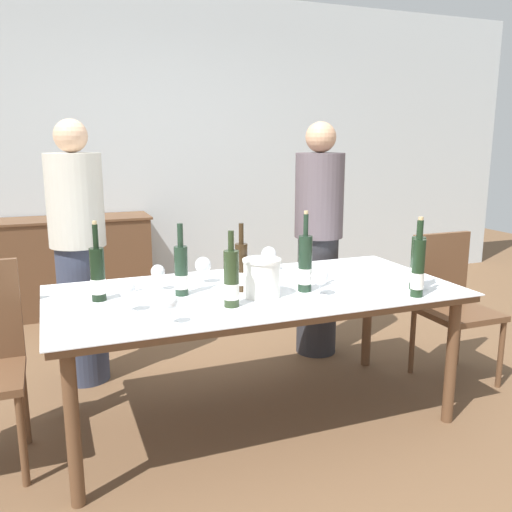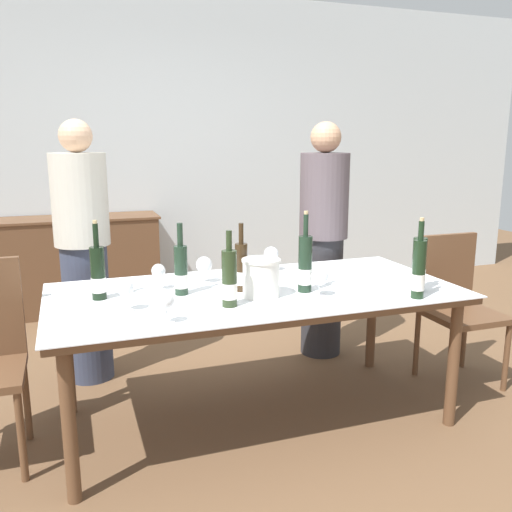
{
  "view_description": "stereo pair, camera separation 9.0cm",
  "coord_description": "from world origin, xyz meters",
  "px_view_note": "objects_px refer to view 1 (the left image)",
  "views": [
    {
      "loc": [
        -0.98,
        -2.53,
        1.49
      ],
      "look_at": [
        0.0,
        0.0,
        0.91
      ],
      "focal_mm": 38.0,
      "sensor_mm": 36.0,
      "label": 1
    },
    {
      "loc": [
        -0.9,
        -2.56,
        1.49
      ],
      "look_at": [
        0.0,
        0.0,
        0.91
      ],
      "focal_mm": 38.0,
      "sensor_mm": 36.0,
      "label": 2
    }
  ],
  "objects_px": {
    "wine_bottle_5": "(181,271)",
    "person_guest_left": "(318,241)",
    "wine_bottle_1": "(241,268)",
    "sideboard_cabinet": "(74,265)",
    "wine_bottle_6": "(231,280)",
    "chair_right_end": "(449,297)",
    "wine_glass_3": "(269,254)",
    "wine_bottle_0": "(305,265)",
    "wine_bottle_2": "(98,275)",
    "person_host": "(79,255)",
    "wine_bottle_3": "(418,269)",
    "wine_glass_5": "(158,272)",
    "wine_bottle_4": "(417,264)",
    "wine_glass_4": "(320,277)",
    "dining_table": "(256,301)",
    "wine_glass_0": "(203,266)",
    "wine_glass_1": "(127,290)",
    "wine_glass_2": "(170,303)",
    "ice_bucket": "(262,277)"
  },
  "relations": [
    {
      "from": "wine_bottle_4",
      "to": "wine_bottle_5",
      "type": "xyz_separation_m",
      "value": [
        -1.16,
        0.34,
        -0.01
      ]
    },
    {
      "from": "wine_glass_3",
      "to": "person_host",
      "type": "distance_m",
      "value": 1.15
    },
    {
      "from": "wine_bottle_5",
      "to": "person_guest_left",
      "type": "bearing_deg",
      "value": 31.45
    },
    {
      "from": "person_guest_left",
      "to": "wine_glass_4",
      "type": "bearing_deg",
      "value": -117.21
    },
    {
      "from": "wine_bottle_5",
      "to": "wine_glass_5",
      "type": "height_order",
      "value": "wine_bottle_5"
    },
    {
      "from": "wine_bottle_1",
      "to": "wine_glass_0",
      "type": "distance_m",
      "value": 0.26
    },
    {
      "from": "wine_glass_0",
      "to": "wine_bottle_1",
      "type": "bearing_deg",
      "value": -57.44
    },
    {
      "from": "chair_right_end",
      "to": "wine_bottle_6",
      "type": "bearing_deg",
      "value": -168.72
    },
    {
      "from": "wine_bottle_3",
      "to": "wine_bottle_6",
      "type": "bearing_deg",
      "value": 169.04
    },
    {
      "from": "ice_bucket",
      "to": "wine_bottle_3",
      "type": "xyz_separation_m",
      "value": [
        0.72,
        -0.28,
        0.04
      ]
    },
    {
      "from": "ice_bucket",
      "to": "wine_bottle_4",
      "type": "bearing_deg",
      "value": -11.81
    },
    {
      "from": "wine_bottle_4",
      "to": "wine_glass_5",
      "type": "height_order",
      "value": "wine_bottle_4"
    },
    {
      "from": "sideboard_cabinet",
      "to": "dining_table",
      "type": "xyz_separation_m",
      "value": [
        0.8,
        -2.32,
        0.25
      ]
    },
    {
      "from": "dining_table",
      "to": "wine_glass_3",
      "type": "distance_m",
      "value": 0.46
    },
    {
      "from": "wine_bottle_4",
      "to": "wine_bottle_1",
      "type": "bearing_deg",
      "value": 160.88
    },
    {
      "from": "wine_glass_4",
      "to": "wine_bottle_1",
      "type": "bearing_deg",
      "value": 147.09
    },
    {
      "from": "wine_bottle_1",
      "to": "wine_bottle_4",
      "type": "distance_m",
      "value": 0.91
    },
    {
      "from": "wine_glass_0",
      "to": "wine_glass_3",
      "type": "relative_size",
      "value": 1.0
    },
    {
      "from": "wine_bottle_5",
      "to": "wine_glass_0",
      "type": "distance_m",
      "value": 0.25
    },
    {
      "from": "wine_bottle_4",
      "to": "dining_table",
      "type": "bearing_deg",
      "value": 159.77
    },
    {
      "from": "wine_bottle_5",
      "to": "wine_bottle_0",
      "type": "bearing_deg",
      "value": -14.53
    },
    {
      "from": "sideboard_cabinet",
      "to": "wine_glass_0",
      "type": "xyz_separation_m",
      "value": [
        0.58,
        -2.09,
        0.4
      ]
    },
    {
      "from": "wine_bottle_5",
      "to": "wine_bottle_6",
      "type": "distance_m",
      "value": 0.32
    },
    {
      "from": "wine_bottle_0",
      "to": "wine_bottle_2",
      "type": "relative_size",
      "value": 1.07
    },
    {
      "from": "wine_bottle_3",
      "to": "wine_bottle_4",
      "type": "height_order",
      "value": "wine_bottle_3"
    },
    {
      "from": "wine_bottle_3",
      "to": "person_guest_left",
      "type": "bearing_deg",
      "value": 87.72
    },
    {
      "from": "ice_bucket",
      "to": "wine_glass_5",
      "type": "bearing_deg",
      "value": 147.4
    },
    {
      "from": "sideboard_cabinet",
      "to": "wine_glass_2",
      "type": "distance_m",
      "value": 2.73
    },
    {
      "from": "wine_glass_0",
      "to": "wine_glass_1",
      "type": "distance_m",
      "value": 0.58
    },
    {
      "from": "wine_bottle_3",
      "to": "wine_bottle_5",
      "type": "xyz_separation_m",
      "value": [
        -1.08,
        0.45,
        -0.02
      ]
    },
    {
      "from": "ice_bucket",
      "to": "wine_glass_5",
      "type": "distance_m",
      "value": 0.54
    },
    {
      "from": "ice_bucket",
      "to": "wine_bottle_3",
      "type": "bearing_deg",
      "value": -21.13
    },
    {
      "from": "wine_bottle_1",
      "to": "wine_glass_4",
      "type": "relative_size",
      "value": 2.49
    },
    {
      "from": "person_host",
      "to": "wine_glass_0",
      "type": "bearing_deg",
      "value": -45.58
    },
    {
      "from": "dining_table",
      "to": "person_host",
      "type": "height_order",
      "value": "person_host"
    },
    {
      "from": "wine_bottle_4",
      "to": "wine_glass_3",
      "type": "height_order",
      "value": "wine_bottle_4"
    },
    {
      "from": "wine_bottle_6",
      "to": "chair_right_end",
      "type": "distance_m",
      "value": 1.62
    },
    {
      "from": "dining_table",
      "to": "wine_glass_0",
      "type": "bearing_deg",
      "value": 133.4
    },
    {
      "from": "chair_right_end",
      "to": "person_guest_left",
      "type": "relative_size",
      "value": 0.57
    },
    {
      "from": "wine_glass_5",
      "to": "wine_bottle_6",
      "type": "bearing_deg",
      "value": -56.04
    },
    {
      "from": "wine_bottle_4",
      "to": "wine_bottle_5",
      "type": "bearing_deg",
      "value": 163.91
    },
    {
      "from": "wine_bottle_4",
      "to": "wine_glass_1",
      "type": "xyz_separation_m",
      "value": [
        -1.46,
        0.15,
        -0.03
      ]
    },
    {
      "from": "wine_bottle_0",
      "to": "person_host",
      "type": "relative_size",
      "value": 0.26
    },
    {
      "from": "sideboard_cabinet",
      "to": "wine_bottle_0",
      "type": "bearing_deg",
      "value": -67.16
    },
    {
      "from": "wine_bottle_2",
      "to": "wine_glass_5",
      "type": "xyz_separation_m",
      "value": [
        0.3,
        0.07,
        -0.03
      ]
    },
    {
      "from": "wine_bottle_1",
      "to": "sideboard_cabinet",
      "type": "bearing_deg",
      "value": 107.32
    },
    {
      "from": "wine_glass_3",
      "to": "person_guest_left",
      "type": "bearing_deg",
      "value": 35.3
    },
    {
      "from": "wine_glass_4",
      "to": "person_guest_left",
      "type": "xyz_separation_m",
      "value": [
        0.49,
        0.95,
        -0.02
      ]
    },
    {
      "from": "ice_bucket",
      "to": "wine_glass_1",
      "type": "xyz_separation_m",
      "value": [
        -0.66,
        -0.01,
        0.0
      ]
    },
    {
      "from": "dining_table",
      "to": "wine_glass_3",
      "type": "xyz_separation_m",
      "value": [
        0.22,
        0.37,
        0.16
      ]
    }
  ]
}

